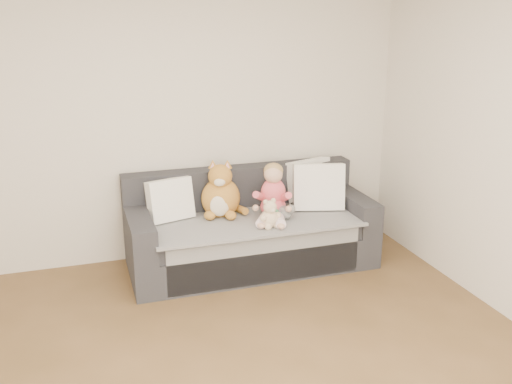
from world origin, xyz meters
TOP-DOWN VIEW (x-y plane):
  - room_shell at (0.00, 0.42)m, footprint 5.00×5.00m
  - sofa at (0.67, 2.06)m, footprint 2.20×0.94m
  - cushion_left at (-0.03, 2.17)m, footprint 0.44×0.28m
  - cushion_right_back at (1.35, 2.27)m, footprint 0.49×0.33m
  - cushion_right_front at (1.34, 2.04)m, footprint 0.51×0.33m
  - toddler at (0.86, 1.95)m, footprint 0.37×0.50m
  - plush_cat at (0.42, 2.14)m, footprint 0.41×0.37m
  - teddy_bear at (0.74, 1.71)m, footprint 0.20×0.16m
  - plush_cow at (0.95, 1.87)m, footprint 0.14×0.20m
  - sippy_cup at (0.85, 1.84)m, footprint 0.10×0.07m

SIDE VIEW (x-z plane):
  - sofa at x=0.67m, z-range -0.12..0.73m
  - sippy_cup at x=0.85m, z-range 0.48..0.59m
  - plush_cow at x=0.95m, z-range 0.46..0.62m
  - teddy_bear at x=0.74m, z-range 0.45..0.71m
  - cushion_left at x=-0.03m, z-range 0.47..0.85m
  - plush_cat at x=0.42m, z-range 0.40..0.94m
  - cushion_right_back at x=1.35m, z-range 0.47..0.89m
  - toddler at x=0.86m, z-range 0.43..0.93m
  - cushion_right_front at x=1.34m, z-range 0.47..0.91m
  - room_shell at x=0.00m, z-range -1.20..3.80m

